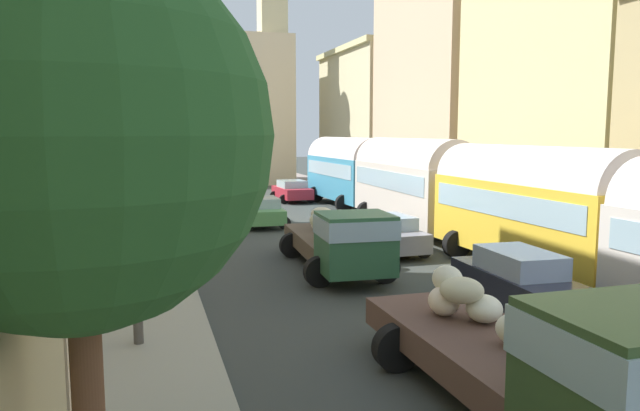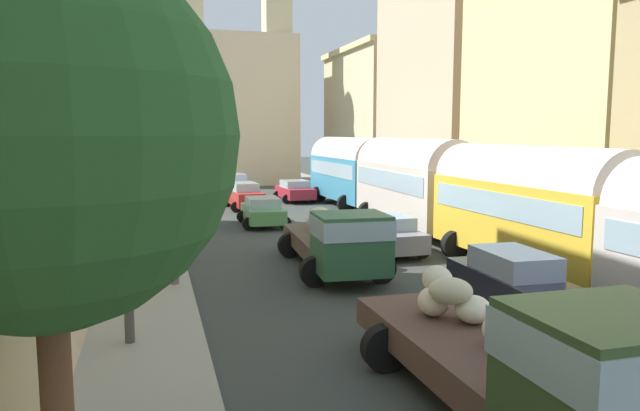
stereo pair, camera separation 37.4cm
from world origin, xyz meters
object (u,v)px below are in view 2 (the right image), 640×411
(parked_bus_2, at_px, (411,179))
(car_6, at_px, (295,191))
(cargo_truck_1, at_px, (337,239))
(pedestrian_2, at_px, (150,215))
(parked_bus_1, at_px, (529,203))
(parked_bus_3, at_px, (350,168))
(cargo_truck_0, at_px, (536,360))
(pedestrian_1, at_px, (174,255))
(car_1, at_px, (244,196))
(car_4, at_px, (513,283))
(pedestrian_0, at_px, (129,301))
(car_2, at_px, (234,184))
(car_0, at_px, (263,211))
(car_5, at_px, (388,234))

(parked_bus_2, distance_m, car_6, 12.67)
(cargo_truck_1, relative_size, pedestrian_2, 4.14)
(parked_bus_1, distance_m, car_6, 21.51)
(parked_bus_3, height_order, cargo_truck_0, parked_bus_3)
(pedestrian_1, bearing_deg, parked_bus_1, -5.31)
(car_1, xyz_separation_m, car_4, (3.35, -22.25, 0.01))
(cargo_truck_0, bearing_deg, pedestrian_2, 105.76)
(parked_bus_3, relative_size, pedestrian_0, 4.81)
(pedestrian_1, relative_size, pedestrian_2, 1.00)
(car_2, height_order, pedestrian_2, pedestrian_2)
(car_0, bearing_deg, car_5, -67.24)
(car_5, bearing_deg, car_4, -88.91)
(pedestrian_0, bearing_deg, car_6, 69.17)
(cargo_truck_0, xyz_separation_m, car_6, (3.68, 30.57, -0.53))
(parked_bus_1, bearing_deg, car_1, 109.12)
(cargo_truck_0, bearing_deg, car_5, 76.75)
(car_6, bearing_deg, car_1, -142.79)
(car_5, bearing_deg, pedestrian_0, -139.16)
(cargo_truck_1, xyz_separation_m, pedestrian_0, (-6.16, -5.14, -0.13))
(parked_bus_1, relative_size, pedestrian_2, 4.80)
(car_4, bearing_deg, pedestrian_1, 148.87)
(car_1, xyz_separation_m, pedestrian_1, (-4.66, -17.41, 0.20))
(parked_bus_1, relative_size, car_4, 1.93)
(car_1, height_order, pedestrian_1, pedestrian_1)
(cargo_truck_1, height_order, car_1, cargo_truck_1)
(parked_bus_1, relative_size, car_0, 2.12)
(cargo_truck_0, distance_m, pedestrian_1, 11.35)
(cargo_truck_1, bearing_deg, car_1, 91.35)
(parked_bus_3, relative_size, car_0, 2.16)
(parked_bus_3, relative_size, cargo_truck_0, 1.19)
(car_0, relative_size, car_2, 0.92)
(parked_bus_3, relative_size, car_2, 1.99)
(parked_bus_3, distance_m, pedestrian_2, 14.34)
(parked_bus_1, xyz_separation_m, pedestrian_1, (-11.05, 1.03, -1.29))
(parked_bus_2, height_order, car_6, parked_bus_2)
(cargo_truck_0, bearing_deg, car_4, 59.04)
(cargo_truck_0, height_order, cargo_truck_1, cargo_truck_0)
(car_4, bearing_deg, car_5, 91.09)
(cargo_truck_1, xyz_separation_m, car_5, (2.81, 2.61, -0.42))
(parked_bus_3, xyz_separation_m, car_6, (-2.64, 3.29, -1.61))
(pedestrian_2, bearing_deg, pedestrian_0, -91.81)
(car_1, bearing_deg, car_5, -77.45)
(parked_bus_2, relative_size, cargo_truck_1, 1.25)
(parked_bus_3, xyz_separation_m, pedestrian_2, (-11.72, -8.15, -1.32))
(car_4, distance_m, car_6, 25.10)
(cargo_truck_0, bearing_deg, parked_bus_1, 55.75)
(parked_bus_1, bearing_deg, cargo_truck_1, 166.68)
(cargo_truck_1, xyz_separation_m, car_1, (-0.40, 17.02, -0.36))
(parked_bus_2, xyz_separation_m, car_4, (-3.04, -12.81, -1.55))
(car_1, bearing_deg, pedestrian_0, -104.58)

